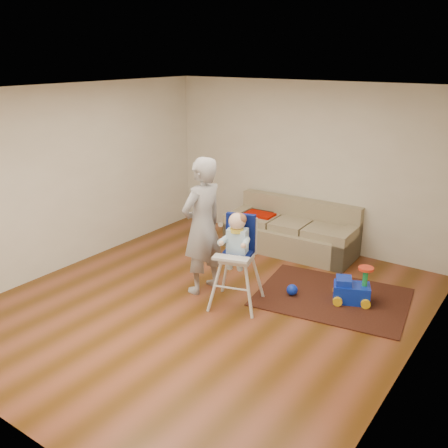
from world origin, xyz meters
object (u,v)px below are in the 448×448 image
Objects in this scene: sofa at (291,227)px; ride_on_toy at (352,284)px; toy_ball at (292,290)px; adult at (202,226)px; side_table at (256,226)px; high_chair at (237,261)px.

ride_on_toy is at bearing -39.89° from sofa.
toy_ball is (0.79, -1.44, -0.32)m from sofa.
sofa is 1.15× the size of adult.
ride_on_toy is at bearing -29.20° from side_table.
sofa is 0.74m from side_table.
sofa is at bearing 118.67° from toy_ball.
side_table is 0.29× the size of adult.
ride_on_toy is (2.22, -1.24, 0.00)m from side_table.
sofa is 4.25× the size of ride_on_toy.
side_table is at bearing 170.79° from sofa.
high_chair is 0.68× the size of adult.
sofa reaches higher than toy_ball.
high_chair is 0.70m from adult.
sofa is 14.26× the size of toy_ball.
adult reaches higher than sofa.
side_table is 2.15m from toy_ball.
ride_on_toy reaches higher than toy_ball.
side_table is 0.42× the size of high_chair.
adult is (-1.81, -0.81, 0.66)m from ride_on_toy.
adult is (-1.10, -0.53, 0.84)m from toy_ball.
ride_on_toy is 1.54m from high_chair.
high_chair reaches higher than sofa.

